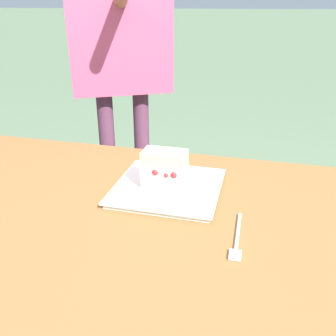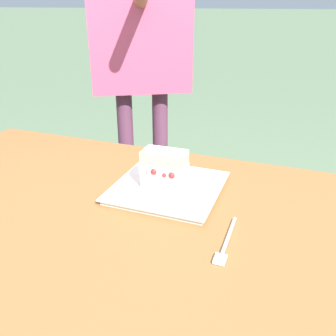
{
  "view_description": "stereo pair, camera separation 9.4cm",
  "coord_description": "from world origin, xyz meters",
  "views": [
    {
      "loc": [
        0.16,
        -0.56,
        1.17
      ],
      "look_at": [
        -0.05,
        0.27,
        0.78
      ],
      "focal_mm": 38.94,
      "sensor_mm": 36.0,
      "label": 1
    },
    {
      "loc": [
        0.25,
        -0.53,
        1.17
      ],
      "look_at": [
        -0.05,
        0.27,
        0.78
      ],
      "focal_mm": 38.94,
      "sensor_mm": 36.0,
      "label": 2
    }
  ],
  "objects": [
    {
      "name": "dessert_fork",
      "position": [
        0.15,
        0.09,
        0.72
      ],
      "size": [
        0.02,
        0.17,
        0.01
      ],
      "color": "silver",
      "rests_on": "patio_table"
    },
    {
      "name": "diner_person",
      "position": [
        -0.45,
        0.98,
        1.06
      ],
      "size": [
        0.48,
        0.6,
        1.59
      ],
      "color": "#5D3049",
      "rests_on": "ground"
    },
    {
      "name": "dessert_plate",
      "position": [
        -0.05,
        0.27,
        0.72
      ],
      "size": [
        0.27,
        0.27,
        0.02
      ],
      "color": "white",
      "rests_on": "patio_table"
    },
    {
      "name": "patio_table",
      "position": [
        0.0,
        0.0,
        0.64
      ],
      "size": [
        1.65,
        1.09,
        0.71
      ],
      "color": "brown",
      "rests_on": "ground"
    },
    {
      "name": "cake_slice",
      "position": [
        -0.06,
        0.26,
        0.78
      ],
      "size": [
        0.11,
        0.07,
        0.1
      ],
      "color": "#EAD18C",
      "rests_on": "dessert_plate"
    }
  ]
}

